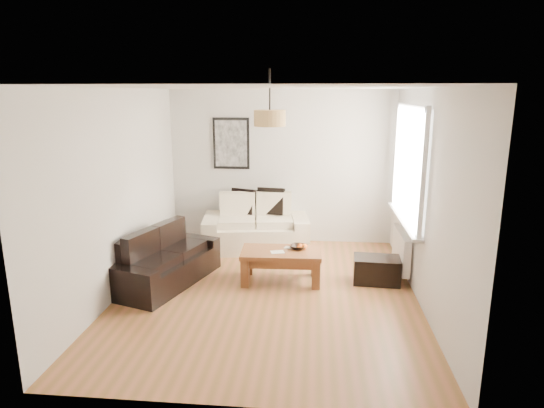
# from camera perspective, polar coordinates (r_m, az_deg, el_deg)

# --- Properties ---
(floor) EXTENTS (4.50, 4.50, 0.00)m
(floor) POSITION_cam_1_polar(r_m,az_deg,el_deg) (6.12, -0.54, -10.93)
(floor) COLOR brown
(floor) RESTS_ON ground
(ceiling) EXTENTS (3.80, 4.50, 0.00)m
(ceiling) POSITION_cam_1_polar(r_m,az_deg,el_deg) (5.57, -0.60, 14.20)
(ceiling) COLOR white
(ceiling) RESTS_ON floor
(wall_back) EXTENTS (3.80, 0.04, 2.60)m
(wall_back) POSITION_cam_1_polar(r_m,az_deg,el_deg) (7.91, 1.13, 4.56)
(wall_back) COLOR silver
(wall_back) RESTS_ON floor
(wall_front) EXTENTS (3.80, 0.04, 2.60)m
(wall_front) POSITION_cam_1_polar(r_m,az_deg,el_deg) (3.56, -4.37, -6.82)
(wall_front) COLOR silver
(wall_front) RESTS_ON floor
(wall_left) EXTENTS (0.04, 4.50, 2.60)m
(wall_left) POSITION_cam_1_polar(r_m,az_deg,el_deg) (6.20, -18.33, 1.34)
(wall_left) COLOR silver
(wall_left) RESTS_ON floor
(wall_right) EXTENTS (0.04, 4.50, 2.60)m
(wall_right) POSITION_cam_1_polar(r_m,az_deg,el_deg) (5.83, 18.35, 0.60)
(wall_right) COLOR silver
(wall_right) RESTS_ON floor
(window_bay) EXTENTS (0.14, 1.90, 1.60)m
(window_bay) POSITION_cam_1_polar(r_m,az_deg,el_deg) (6.54, 16.69, 4.74)
(window_bay) COLOR white
(window_bay) RESTS_ON wall_right
(radiator) EXTENTS (0.10, 0.90, 0.52)m
(radiator) POSITION_cam_1_polar(r_m,az_deg,el_deg) (6.81, 15.66, -5.43)
(radiator) COLOR white
(radiator) RESTS_ON wall_right
(poster) EXTENTS (0.62, 0.04, 0.87)m
(poster) POSITION_cam_1_polar(r_m,az_deg,el_deg) (7.94, -5.05, 7.45)
(poster) COLOR black
(poster) RESTS_ON wall_back
(pendant_shade) EXTENTS (0.40, 0.40, 0.20)m
(pendant_shade) POSITION_cam_1_polar(r_m,az_deg,el_deg) (5.88, -0.28, 10.56)
(pendant_shade) COLOR tan
(pendant_shade) RESTS_ON ceiling
(loveseat_cream) EXTENTS (1.82, 1.15, 0.85)m
(loveseat_cream) POSITION_cam_1_polar(r_m,az_deg,el_deg) (7.68, -2.01, -2.41)
(loveseat_cream) COLOR beige
(loveseat_cream) RESTS_ON floor
(sofa_leather) EXTENTS (1.26, 1.80, 0.70)m
(sofa_leather) POSITION_cam_1_polar(r_m,az_deg,el_deg) (6.48, -13.09, -6.51)
(sofa_leather) COLOR black
(sofa_leather) RESTS_ON floor
(coffee_table) EXTENTS (1.10, 0.63, 0.44)m
(coffee_table) POSITION_cam_1_polar(r_m,az_deg,el_deg) (6.41, 1.12, -7.64)
(coffee_table) COLOR brown
(coffee_table) RESTS_ON floor
(ottoman) EXTENTS (0.65, 0.44, 0.36)m
(ottoman) POSITION_cam_1_polar(r_m,az_deg,el_deg) (6.55, 12.78, -7.93)
(ottoman) COLOR black
(ottoman) RESTS_ON floor
(cushion_left) EXTENTS (0.45, 0.27, 0.43)m
(cushion_left) POSITION_cam_1_polar(r_m,az_deg,el_deg) (7.83, -3.57, 0.33)
(cushion_left) COLOR black
(cushion_left) RESTS_ON loveseat_cream
(cushion_right) EXTENTS (0.47, 0.20, 0.45)m
(cushion_right) POSITION_cam_1_polar(r_m,az_deg,el_deg) (7.77, -0.17, 0.35)
(cushion_right) COLOR black
(cushion_right) RESTS_ON loveseat_cream
(fruit_bowl) EXTENTS (0.27, 0.27, 0.06)m
(fruit_bowl) POSITION_cam_1_polar(r_m,az_deg,el_deg) (6.40, 3.27, -5.32)
(fruit_bowl) COLOR black
(fruit_bowl) RESTS_ON coffee_table
(orange_a) EXTENTS (0.09, 0.09, 0.08)m
(orange_a) POSITION_cam_1_polar(r_m,az_deg,el_deg) (6.38, 3.99, -5.27)
(orange_a) COLOR orange
(orange_a) RESTS_ON fruit_bowl
(orange_b) EXTENTS (0.08, 0.08, 0.07)m
(orange_b) POSITION_cam_1_polar(r_m,az_deg,el_deg) (6.40, 4.09, -5.21)
(orange_b) COLOR #EF5014
(orange_b) RESTS_ON fruit_bowl
(orange_c) EXTENTS (0.10, 0.10, 0.08)m
(orange_c) POSITION_cam_1_polar(r_m,az_deg,el_deg) (6.38, 3.49, -5.25)
(orange_c) COLOR orange
(orange_c) RESTS_ON fruit_bowl
(papers) EXTENTS (0.21, 0.17, 0.01)m
(papers) POSITION_cam_1_polar(r_m,az_deg,el_deg) (6.27, 0.68, -5.95)
(papers) COLOR silver
(papers) RESTS_ON coffee_table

